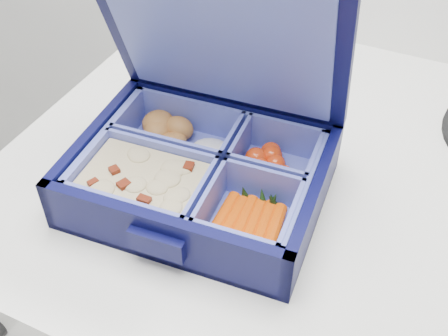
% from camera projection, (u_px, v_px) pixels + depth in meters
% --- Properties ---
extents(bento_box, '(0.23, 0.19, 0.05)m').
position_uv_depth(bento_box, '(200.00, 174.00, 0.51)').
color(bento_box, '#080937').
rests_on(bento_box, stove).
extents(burner_grate_rear, '(0.19, 0.19, 0.02)m').
position_uv_depth(burner_grate_rear, '(217.00, 50.00, 0.69)').
color(burner_grate_rear, black).
rests_on(burner_grate_rear, stove).
extents(fork, '(0.09, 0.16, 0.01)m').
position_uv_depth(fork, '(278.00, 120.00, 0.60)').
color(fork, silver).
rests_on(fork, stove).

